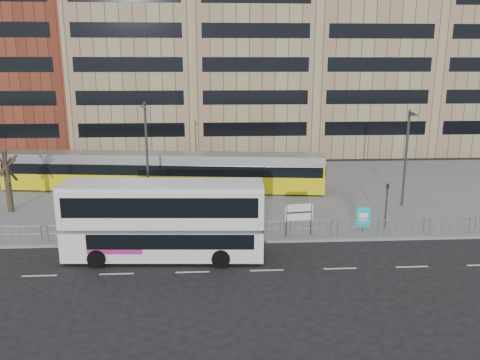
{
  "coord_description": "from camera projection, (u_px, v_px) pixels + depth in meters",
  "views": [
    {
      "loc": [
        -0.75,
        -27.15,
        10.75
      ],
      "look_at": [
        1.11,
        6.0,
        2.57
      ],
      "focal_mm": 35.0,
      "sensor_mm": 36.0,
      "label": 1
    }
  ],
  "objects": [
    {
      "name": "pedestrian",
      "position": [
        188.0,
        214.0,
        31.2
      ],
      "size": [
        0.63,
        0.77,
        1.82
      ],
      "primitive_type": "imported",
      "rotation": [
        0.0,
        0.0,
        1.24
      ],
      "color": "black",
      "rests_on": "plaza"
    },
    {
      "name": "ground",
      "position": [
        228.0,
        244.0,
        28.94
      ],
      "size": [
        120.0,
        120.0,
        0.0
      ],
      "primitive_type": "plane",
      "color": "black",
      "rests_on": "ground"
    },
    {
      "name": "bare_tree",
      "position": [
        3.0,
        147.0,
        33.66
      ],
      "size": [
        4.27,
        4.27,
        6.8
      ],
      "color": "#2E2319",
      "rests_on": "plaza"
    },
    {
      "name": "traffic_light_west",
      "position": [
        167.0,
        208.0,
        29.05
      ],
      "size": [
        0.21,
        0.24,
        3.1
      ],
      "rotation": [
        0.0,
        0.0,
        -0.29
      ],
      "color": "#2D2D30",
      "rests_on": "plaza"
    },
    {
      "name": "plaza",
      "position": [
        223.0,
        192.0,
        40.55
      ],
      "size": [
        64.0,
        24.0,
        0.15
      ],
      "primitive_type": "cube",
      "color": "slate",
      "rests_on": "ground"
    },
    {
      "name": "kerb",
      "position": [
        227.0,
        242.0,
        28.97
      ],
      "size": [
        64.0,
        0.25,
        0.17
      ],
      "primitive_type": "cube",
      "color": "gray",
      "rests_on": "ground"
    },
    {
      "name": "tram",
      "position": [
        162.0,
        172.0,
        40.35
      ],
      "size": [
        27.76,
        5.87,
        3.26
      ],
      "rotation": [
        0.0,
        0.0,
        -0.12
      ],
      "color": "yellow",
      "rests_on": "plaza"
    },
    {
      "name": "ad_panel",
      "position": [
        363.0,
        217.0,
        30.42
      ],
      "size": [
        0.88,
        0.11,
        1.64
      ],
      "rotation": [
        0.0,
        0.0,
        -0.05
      ],
      "color": "#2D2D30",
      "rests_on": "plaza"
    },
    {
      "name": "lamp_post_west",
      "position": [
        147.0,
        151.0,
        35.02
      ],
      "size": [
        0.45,
        1.04,
        7.99
      ],
      "color": "#2D2D30",
      "rests_on": "plaza"
    },
    {
      "name": "pedestrian_barrier",
      "position": [
        259.0,
        225.0,
        29.29
      ],
      "size": [
        32.07,
        0.07,
        1.1
      ],
      "color": "#999CA2",
      "rests_on": "plaza"
    },
    {
      "name": "station_sign",
      "position": [
        299.0,
        214.0,
        29.58
      ],
      "size": [
        1.81,
        0.31,
        2.09
      ],
      "rotation": [
        0.0,
        0.0,
        0.13
      ],
      "color": "#2D2D30",
      "rests_on": "plaza"
    },
    {
      "name": "double_decker_bus",
      "position": [
        164.0,
        218.0,
        26.22
      ],
      "size": [
        11.24,
        3.32,
        4.45
      ],
      "rotation": [
        0.0,
        0.0,
        -0.06
      ],
      "color": "white",
      "rests_on": "ground"
    },
    {
      "name": "building_row",
      "position": [
        231.0,
        47.0,
        59.15
      ],
      "size": [
        70.4,
        18.4,
        31.2
      ],
      "color": "brown",
      "rests_on": "ground"
    },
    {
      "name": "traffic_light_east",
      "position": [
        387.0,
        200.0,
        30.64
      ],
      "size": [
        0.17,
        0.2,
        3.1
      ],
      "rotation": [
        0.0,
        0.0,
        0.03
      ],
      "color": "#2D2D30",
      "rests_on": "plaza"
    },
    {
      "name": "road_markings",
      "position": [
        248.0,
        271.0,
        25.11
      ],
      "size": [
        62.0,
        0.12,
        0.01
      ],
      "primitive_type": "cube",
      "color": "white",
      "rests_on": "ground"
    },
    {
      "name": "lamp_post_east",
      "position": [
        406.0,
        154.0,
        35.21
      ],
      "size": [
        0.45,
        1.04,
        7.38
      ],
      "color": "#2D2D30",
      "rests_on": "plaza"
    }
  ]
}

